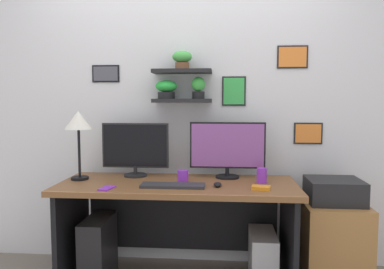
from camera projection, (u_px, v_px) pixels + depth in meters
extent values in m
cube|color=silver|center=(184.00, 99.00, 3.14)|extent=(4.40, 0.04, 2.70)
cube|color=black|center=(182.00, 101.00, 3.02)|extent=(0.46, 0.20, 0.03)
cube|color=black|center=(182.00, 71.00, 3.00)|extent=(0.46, 0.20, 0.03)
cylinder|color=black|center=(166.00, 95.00, 3.03)|extent=(0.13, 0.13, 0.05)
ellipsoid|color=green|center=(166.00, 86.00, 3.02)|extent=(0.17, 0.17, 0.09)
cylinder|color=brown|center=(182.00, 66.00, 2.99)|extent=(0.11, 0.11, 0.05)
ellipsoid|color=green|center=(182.00, 57.00, 2.99)|extent=(0.16, 0.16, 0.09)
cylinder|color=black|center=(198.00, 95.00, 3.00)|extent=(0.10, 0.10, 0.06)
ellipsoid|color=green|center=(198.00, 84.00, 3.00)|extent=(0.11, 0.11, 0.11)
cube|color=black|center=(106.00, 74.00, 3.15)|extent=(0.23, 0.02, 0.14)
cube|color=#4C4C56|center=(106.00, 74.00, 3.14)|extent=(0.20, 0.00, 0.12)
cube|color=black|center=(234.00, 91.00, 3.07)|extent=(0.19, 0.02, 0.24)
cube|color=green|center=(234.00, 91.00, 3.07)|extent=(0.17, 0.00, 0.21)
cube|color=black|center=(292.00, 57.00, 3.01)|extent=(0.24, 0.02, 0.18)
cube|color=orange|center=(293.00, 57.00, 3.00)|extent=(0.21, 0.00, 0.16)
cube|color=black|center=(308.00, 133.00, 3.06)|extent=(0.22, 0.02, 0.17)
cube|color=orange|center=(308.00, 133.00, 3.05)|extent=(0.20, 0.00, 0.15)
cube|color=brown|center=(178.00, 185.00, 2.76)|extent=(1.71, 0.68, 0.04)
cube|color=black|center=(72.00, 233.00, 2.86)|extent=(0.04, 0.62, 0.71)
cube|color=black|center=(288.00, 239.00, 2.72)|extent=(0.04, 0.62, 0.71)
cube|color=black|center=(182.00, 219.00, 3.08)|extent=(1.51, 0.02, 0.50)
cylinder|color=black|center=(135.00, 175.00, 2.99)|extent=(0.18, 0.18, 0.02)
cylinder|color=black|center=(135.00, 170.00, 2.99)|extent=(0.03, 0.03, 0.06)
cube|color=black|center=(135.00, 145.00, 2.98)|extent=(0.52, 0.02, 0.35)
cube|color=black|center=(135.00, 146.00, 2.97)|extent=(0.50, 0.00, 0.32)
cylinder|color=black|center=(227.00, 177.00, 2.93)|extent=(0.18, 0.18, 0.02)
cylinder|color=black|center=(227.00, 171.00, 2.93)|extent=(0.03, 0.03, 0.07)
cube|color=black|center=(227.00, 145.00, 2.92)|extent=(0.57, 0.02, 0.35)
cube|color=#8C4C99|center=(228.00, 145.00, 2.91)|extent=(0.55, 0.00, 0.33)
cube|color=#2D2D33|center=(173.00, 185.00, 2.62)|extent=(0.44, 0.14, 0.02)
ellipsoid|color=black|center=(218.00, 185.00, 2.63)|extent=(0.06, 0.09, 0.03)
cylinder|color=black|center=(80.00, 178.00, 2.87)|extent=(0.13, 0.13, 0.02)
cylinder|color=black|center=(79.00, 153.00, 2.85)|extent=(0.02, 0.02, 0.36)
cone|color=white|center=(78.00, 120.00, 2.83)|extent=(0.20, 0.20, 0.14)
cube|color=purple|center=(107.00, 188.00, 2.57)|extent=(0.09, 0.15, 0.01)
cylinder|color=purple|center=(183.00, 176.00, 2.77)|extent=(0.08, 0.08, 0.09)
cube|color=orange|center=(261.00, 188.00, 2.55)|extent=(0.13, 0.10, 0.02)
cylinder|color=purple|center=(262.00, 176.00, 2.74)|extent=(0.07, 0.07, 0.11)
cube|color=#9E6B38|center=(332.00, 243.00, 2.79)|extent=(0.44, 0.50, 0.61)
cube|color=black|center=(334.00, 191.00, 2.76)|extent=(0.38, 0.34, 0.17)
cube|color=black|center=(98.00, 250.00, 2.82)|extent=(0.18, 0.40, 0.48)
cube|color=#99999E|center=(263.00, 260.00, 2.75)|extent=(0.18, 0.40, 0.40)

